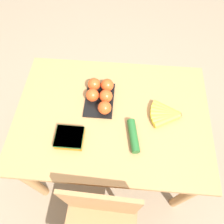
% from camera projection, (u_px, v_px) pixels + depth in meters
% --- Properties ---
extents(ground_plane, '(12.00, 12.00, 0.00)m').
position_uv_depth(ground_plane, '(112.00, 156.00, 1.95)').
color(ground_plane, gray).
extents(dining_table, '(1.16, 0.82, 0.75)m').
position_uv_depth(dining_table, '(112.00, 123.00, 1.40)').
color(dining_table, '#B27F4C').
rests_on(dining_table, ground_plane).
extents(banana_bunch, '(0.18, 0.19, 0.04)m').
position_uv_depth(banana_bunch, '(166.00, 114.00, 1.28)').
color(banana_bunch, brown).
rests_on(banana_bunch, dining_table).
extents(tomato_pack, '(0.17, 0.25, 0.09)m').
position_uv_depth(tomato_pack, '(101.00, 94.00, 1.32)').
color(tomato_pack, black).
rests_on(tomato_pack, dining_table).
extents(carrot_bag, '(0.15, 0.13, 0.04)m').
position_uv_depth(carrot_bag, '(69.00, 137.00, 1.20)').
color(carrot_bag, orange).
rests_on(carrot_bag, dining_table).
extents(cucumber_near, '(0.08, 0.20, 0.05)m').
position_uv_depth(cucumber_near, '(133.00, 136.00, 1.20)').
color(cucumber_near, '#236028').
rests_on(cucumber_near, dining_table).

